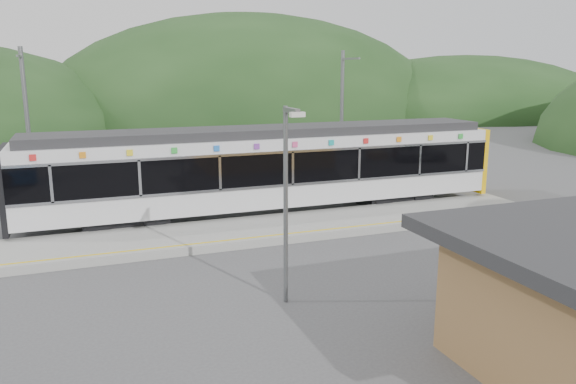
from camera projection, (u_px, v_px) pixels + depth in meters
name	position (u px, v px, depth m)	size (l,w,h in m)	color
ground	(260.00, 265.00, 17.94)	(120.00, 120.00, 0.00)	#4C4C4F
hills	(356.00, 210.00, 24.91)	(146.00, 149.00, 26.00)	#1E3D19
platform	(233.00, 233.00, 20.92)	(26.00, 3.20, 0.30)	#9E9E99
yellow_line	(243.00, 238.00, 19.70)	(26.00, 0.10, 0.01)	yellow
train	(269.00, 167.00, 23.79)	(20.44, 3.01, 3.74)	black
catenary_mast_west	(28.00, 132.00, 22.56)	(0.18, 1.80, 7.00)	slate
catenary_mast_east	(342.00, 121.00, 27.40)	(0.18, 1.80, 7.00)	slate
lamp_post	(287.00, 188.00, 14.33)	(0.35, 0.94, 5.23)	slate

